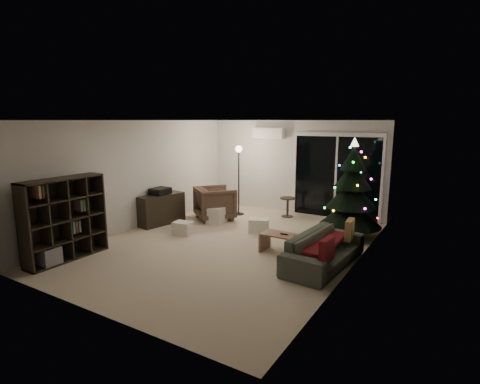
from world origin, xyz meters
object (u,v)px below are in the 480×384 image
object	(u,v)px
armchair	(215,203)
christmas_tree	(352,188)
sofa	(324,250)
media_cabinet	(161,209)
bookshelf	(58,218)
coffee_table	(291,245)

from	to	relation	value
armchair	christmas_tree	distance (m)	3.42
sofa	christmas_tree	xyz separation A→B (m)	(-0.08, 1.93, 0.78)
media_cabinet	christmas_tree	xyz separation A→B (m)	(4.22, 1.40, 0.70)
bookshelf	coffee_table	bearing A→B (deg)	17.35
armchair	sofa	world-z (taller)	armchair
armchair	christmas_tree	xyz separation A→B (m)	(3.33, 0.37, 0.65)
bookshelf	sofa	bearing A→B (deg)	11.16
bookshelf	media_cabinet	xyz separation A→B (m)	(0.00, 2.67, -0.38)
media_cabinet	armchair	xyz separation A→B (m)	(0.89, 1.03, 0.05)
armchair	media_cabinet	bearing A→B (deg)	87.44
bookshelf	sofa	world-z (taller)	bookshelf
media_cabinet	christmas_tree	size ratio (longest dim) A/B	0.55
bookshelf	christmas_tree	distance (m)	5.87
bookshelf	christmas_tree	xyz separation A→B (m)	(4.22, 4.07, 0.32)
media_cabinet	coffee_table	world-z (taller)	media_cabinet
media_cabinet	sofa	distance (m)	4.33
armchair	sofa	size ratio (longest dim) A/B	0.47
christmas_tree	bookshelf	bearing A→B (deg)	-136.05
bookshelf	armchair	bearing A→B (deg)	61.23
bookshelf	armchair	size ratio (longest dim) A/B	1.62
coffee_table	christmas_tree	bearing A→B (deg)	72.64
bookshelf	coffee_table	size ratio (longest dim) A/B	1.26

